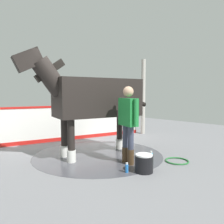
% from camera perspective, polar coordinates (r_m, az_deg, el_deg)
% --- Properties ---
extents(ground_plane, '(16.00, 16.00, 0.02)m').
position_cam_1_polar(ground_plane, '(5.84, -7.59, -10.90)').
color(ground_plane, gray).
extents(wet_patch, '(3.27, 3.27, 0.00)m').
position_cam_1_polar(wet_patch, '(5.81, -3.59, -10.80)').
color(wet_patch, '#4C4C54').
rests_on(wet_patch, ground).
extents(barrier_wall, '(1.51, 5.19, 1.16)m').
position_cam_1_polar(barrier_wall, '(7.61, -10.55, -2.99)').
color(barrier_wall, white).
rests_on(barrier_wall, ground).
extents(roof_post_far, '(0.16, 0.16, 2.83)m').
position_cam_1_polar(roof_post_far, '(8.60, 7.98, 3.82)').
color(roof_post_far, '#B7B2A8').
rests_on(roof_post_far, ground).
extents(horse, '(1.46, 3.39, 2.55)m').
position_cam_1_polar(horse, '(5.55, -4.76, 3.50)').
color(horse, black).
rests_on(horse, ground).
extents(handler, '(0.66, 0.35, 1.72)m').
position_cam_1_polar(handler, '(4.93, 4.15, -1.83)').
color(handler, '#47331E').
rests_on(handler, ground).
extents(wash_bucket, '(0.37, 0.37, 0.36)m').
position_cam_1_polar(wash_bucket, '(4.59, 8.16, -12.87)').
color(wash_bucket, black).
rests_on(wash_bucket, ground).
extents(bottle_shampoo, '(0.07, 0.07, 0.25)m').
position_cam_1_polar(bottle_shampoo, '(5.28, 9.97, -11.25)').
color(bottle_shampoo, '#3399CC').
rests_on(bottle_shampoo, ground).
extents(bottle_spray, '(0.06, 0.06, 0.20)m').
position_cam_1_polar(bottle_spray, '(4.56, 3.81, -14.10)').
color(bottle_spray, blue).
rests_on(bottle_spray, ground).
extents(hose_coil, '(0.54, 0.54, 0.03)m').
position_cam_1_polar(hose_coil, '(5.45, 16.31, -11.92)').
color(hose_coil, '#267233').
rests_on(hose_coil, ground).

